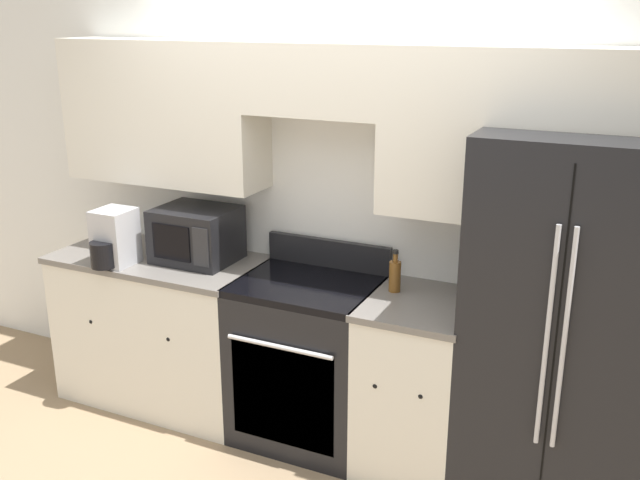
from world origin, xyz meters
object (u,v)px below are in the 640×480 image
oven_range (308,359)px  refrigerator (564,327)px  microwave (197,234)px  bottle (395,275)px

oven_range → refrigerator: 1.40m
oven_range → microwave: size_ratio=2.45×
oven_range → bottle: (0.47, 0.08, 0.55)m
oven_range → microwave: 0.97m
refrigerator → bottle: (-0.86, 0.04, 0.11)m
oven_range → refrigerator: size_ratio=0.60×
refrigerator → oven_range: bearing=-178.5°
oven_range → microwave: (-0.74, 0.05, 0.62)m
oven_range → refrigerator: refrigerator is taller
bottle → microwave: bearing=-178.7°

